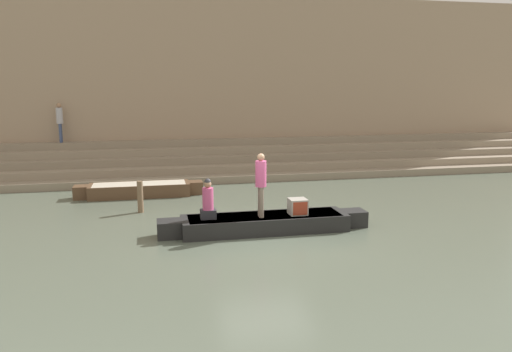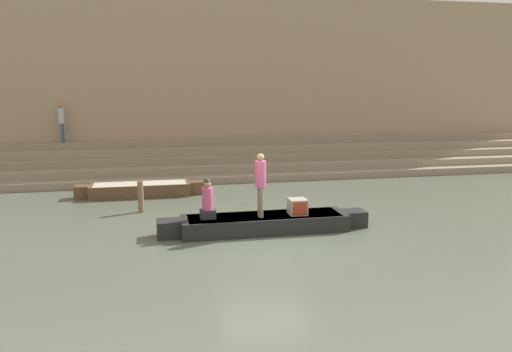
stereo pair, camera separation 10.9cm
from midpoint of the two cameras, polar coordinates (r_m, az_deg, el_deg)
name	(u,v)px [view 2 (the right image)]	position (r m, az deg, el deg)	size (l,w,h in m)	color
ground_plane	(265,237)	(13.63, 1.22, -6.95)	(120.00, 120.00, 0.00)	#566051
ghat_steps	(219,163)	(22.66, -4.14, 1.53)	(36.00, 3.38, 1.55)	gray
back_wall	(213,85)	(24.20, -4.83, 10.35)	(34.20, 1.28, 8.14)	tan
rowboat_main	(265,223)	(14.05, 1.21, -5.36)	(5.95, 1.28, 0.47)	black
person_standing	(260,180)	(13.60, 0.74, -0.47)	(0.30, 0.30, 1.77)	#756656
person_rowing	(208,202)	(13.62, -5.33, -2.96)	(0.42, 0.33, 1.11)	#28282D
tv_set	(298,207)	(14.08, 4.99, -3.51)	(0.49, 0.49, 0.45)	#9E998E
moored_boat_shore	(141,189)	(18.89, -12.90, -1.49)	(4.64, 1.07, 0.47)	brown
mooring_post	(141,197)	(16.46, -12.86, -2.31)	(0.19, 0.19, 1.03)	brown
person_on_steps	(61,119)	(23.46, -21.22, 6.05)	(0.28, 0.28, 1.71)	#3D4C75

